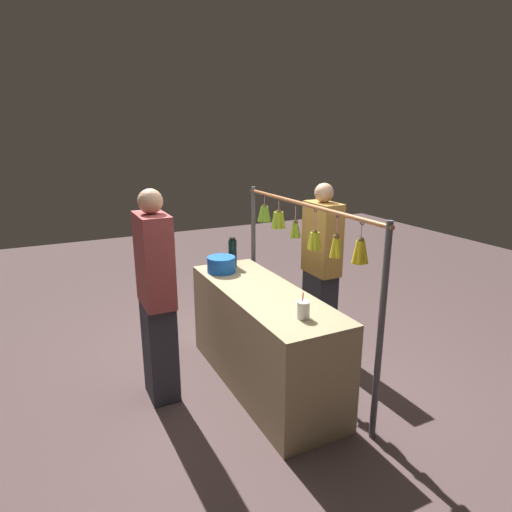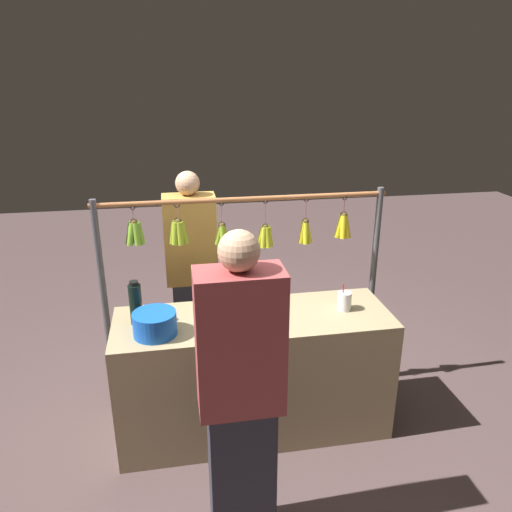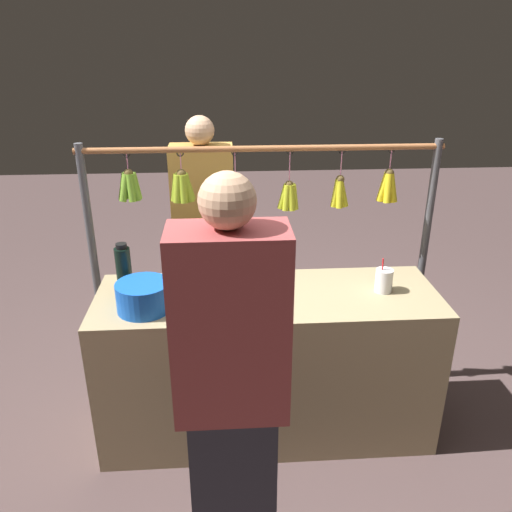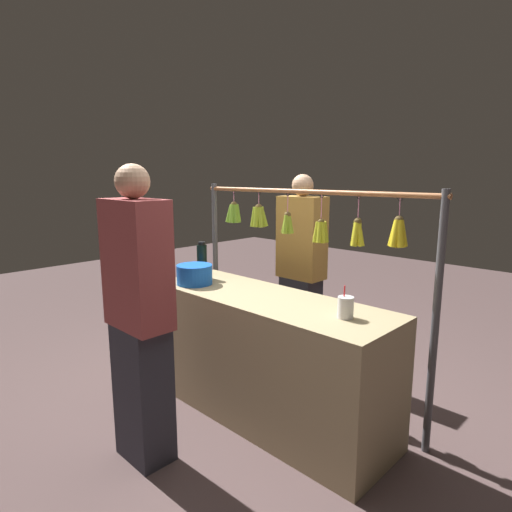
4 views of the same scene
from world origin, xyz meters
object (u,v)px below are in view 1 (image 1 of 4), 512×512
Objects in this scene: blue_bucket at (221,264)px; customer_person at (157,300)px; water_bottle at (233,253)px; vendor_person at (321,270)px; drink_cup at (303,310)px.

blue_bucket is 0.80m from customer_person.
customer_person is at bearing 121.09° from water_bottle.
customer_person is at bearing 95.02° from vendor_person.
water_bottle is 1.09× the size of blue_bucket.
drink_cup is 0.11× the size of vendor_person.
customer_person is (0.80, 0.80, -0.07)m from drink_cup.
water_bottle is 1.00m from customer_person.
blue_bucket is (-0.11, 0.16, -0.06)m from water_bottle.
water_bottle is 0.85m from vendor_person.
blue_bucket is 1.20m from drink_cup.
blue_bucket is at bearing -59.82° from customer_person.
water_bottle is at bearing -2.08° from drink_cup.
customer_person is (-0.14, 1.60, 0.03)m from vendor_person.
vendor_person is at bearing -84.98° from customer_person.
vendor_person reaches higher than blue_bucket.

